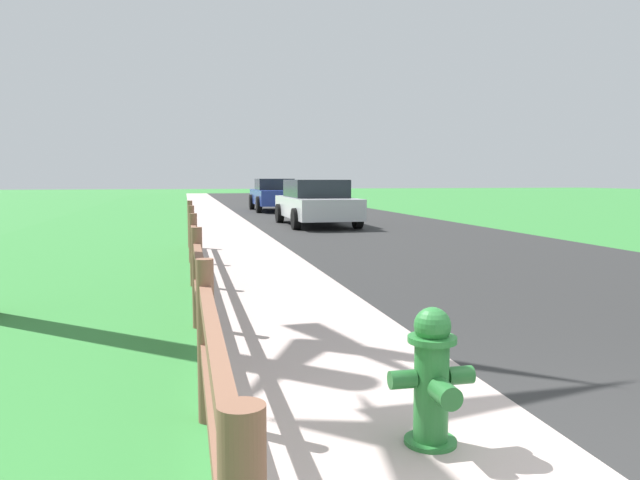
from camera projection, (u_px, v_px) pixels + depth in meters
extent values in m
plane|color=#347F37|center=(235.00, 213.00, 27.17)|extent=(120.00, 120.00, 0.00)
cube|color=#2A2A2A|center=(304.00, 210.00, 29.86)|extent=(7.00, 66.00, 0.01)
cube|color=#B3A09A|center=(167.00, 211.00, 28.47)|extent=(6.00, 66.00, 0.01)
cube|color=#347F37|center=(133.00, 211.00, 28.15)|extent=(5.00, 66.00, 0.00)
cylinder|color=#287233|center=(431.00, 390.00, 3.53)|extent=(0.20, 0.20, 0.64)
cylinder|color=#287233|center=(430.00, 441.00, 3.56)|extent=(0.30, 0.30, 0.03)
cylinder|color=#287233|center=(432.00, 339.00, 3.50)|extent=(0.28, 0.28, 0.03)
sphere|color=#287233|center=(432.00, 326.00, 3.49)|extent=(0.21, 0.21, 0.21)
cube|color=#22612B|center=(433.00, 314.00, 3.48)|extent=(0.04, 0.04, 0.04)
cylinder|color=#22612B|center=(402.00, 379.00, 3.48)|extent=(0.15, 0.11, 0.11)
cylinder|color=#22612B|center=(460.00, 375.00, 3.56)|extent=(0.15, 0.11, 0.11)
cylinder|color=#22612B|center=(445.00, 394.00, 3.34)|extent=(0.13, 0.18, 0.13)
cylinder|color=brown|center=(206.00, 342.00, 3.82)|extent=(0.11, 0.11, 1.04)
cylinder|color=brown|center=(197.00, 278.00, 6.25)|extent=(0.11, 0.11, 1.04)
cylinder|color=brown|center=(194.00, 250.00, 8.67)|extent=(0.11, 0.11, 1.04)
cylinder|color=brown|center=(192.00, 234.00, 11.10)|extent=(0.11, 0.11, 1.04)
cylinder|color=brown|center=(190.00, 224.00, 13.52)|extent=(0.11, 0.11, 1.04)
cube|color=brown|center=(195.00, 266.00, 7.46)|extent=(0.07, 12.48, 0.09)
cube|color=brown|center=(195.00, 236.00, 7.43)|extent=(0.07, 12.48, 0.09)
cube|color=#B7BABF|center=(316.00, 207.00, 19.86)|extent=(1.97, 4.83, 0.64)
cube|color=#1E232B|center=(315.00, 188.00, 19.91)|extent=(1.71, 2.57, 0.56)
cylinder|color=black|center=(358.00, 218.00, 18.66)|extent=(0.23, 0.65, 0.65)
cylinder|color=black|center=(296.00, 219.00, 18.23)|extent=(0.23, 0.65, 0.65)
cylinder|color=black|center=(333.00, 213.00, 21.55)|extent=(0.23, 0.65, 0.65)
cylinder|color=black|center=(280.00, 213.00, 21.12)|extent=(0.23, 0.65, 0.65)
cube|color=navy|center=(275.00, 197.00, 28.66)|extent=(1.84, 4.85, 0.68)
cube|color=#1E232B|center=(274.00, 184.00, 28.76)|extent=(1.61, 2.08, 0.51)
cylinder|color=black|center=(300.00, 204.00, 27.42)|extent=(0.22, 0.74, 0.73)
cylinder|color=black|center=(259.00, 205.00, 27.04)|extent=(0.22, 0.74, 0.73)
cylinder|color=black|center=(289.00, 202.00, 30.35)|extent=(0.22, 0.74, 0.73)
cylinder|color=black|center=(252.00, 202.00, 29.96)|extent=(0.22, 0.74, 0.73)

